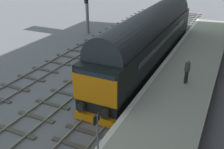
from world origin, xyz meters
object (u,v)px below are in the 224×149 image
diesel_locomotive (150,36)px  signal_post_mid (87,7)px  waiting_passenger (187,69)px  platform_number_sign (97,130)px

diesel_locomotive → signal_post_mid: bearing=149.1°
waiting_passenger → diesel_locomotive: bearing=65.8°
waiting_passenger → platform_number_sign: bearing=-169.2°
platform_number_sign → signal_post_mid: bearing=121.5°
signal_post_mid → waiting_passenger: (12.95, -9.66, -1.15)m
diesel_locomotive → waiting_passenger: bearing=-47.6°
signal_post_mid → platform_number_sign: signal_post_mid is taller
diesel_locomotive → platform_number_sign: diesel_locomotive is taller
diesel_locomotive → platform_number_sign: 12.83m
waiting_passenger → signal_post_mid: bearing=76.6°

